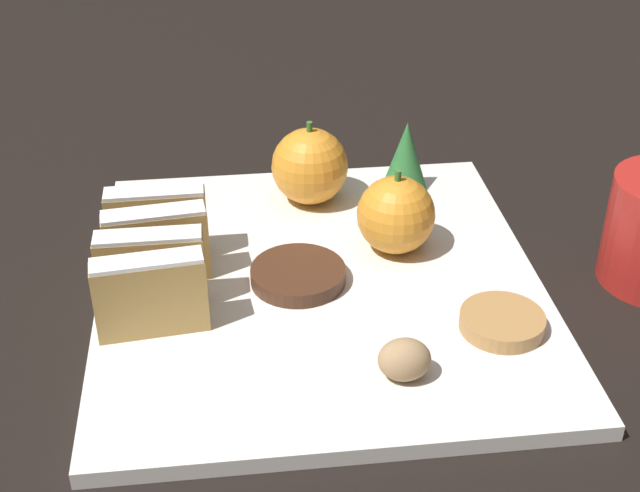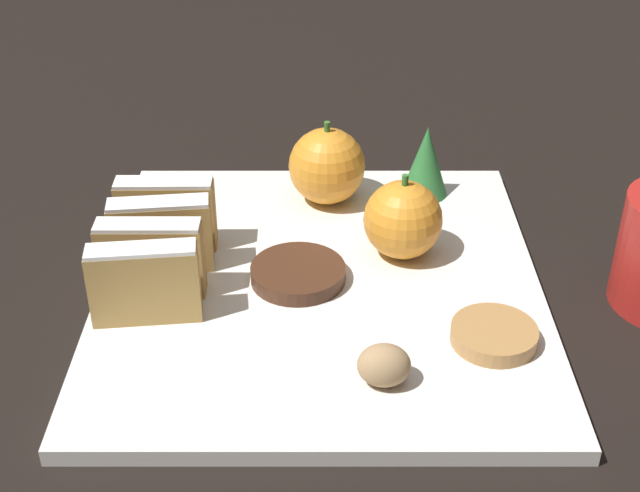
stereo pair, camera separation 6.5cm
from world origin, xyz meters
The scene contains 12 objects.
ground_plane centered at (0.00, 0.00, 0.00)m, with size 6.00×6.00×0.00m, color black.
serving_platter centered at (0.00, 0.00, 0.01)m, with size 0.33×0.35×0.01m.
stollen_slice_front centered at (-0.12, -0.05, 0.04)m, with size 0.08×0.03×0.06m.
stollen_slice_second centered at (-0.12, -0.02, 0.04)m, with size 0.08×0.02×0.06m.
stollen_slice_third centered at (-0.12, 0.02, 0.04)m, with size 0.08×0.03×0.06m.
stollen_slice_fourth centered at (-0.12, 0.05, 0.04)m, with size 0.08×0.02×0.06m.
orange_near centered at (0.01, 0.12, 0.04)m, with size 0.07×0.07×0.07m.
orange_far centered at (0.06, 0.04, 0.04)m, with size 0.06×0.06×0.07m.
walnut centered at (0.04, -0.12, 0.03)m, with size 0.03×0.03×0.03m.
chocolate_cookie centered at (-0.02, 0.00, 0.02)m, with size 0.07×0.07×0.01m.
gingerbread_cookie centered at (0.12, -0.07, 0.02)m, with size 0.06×0.06×0.01m.
evergreen_sprig centered at (0.09, 0.13, 0.04)m, with size 0.04×0.04×0.06m.
Camera 1 is at (-0.06, -0.55, 0.39)m, focal length 50.00 mm.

